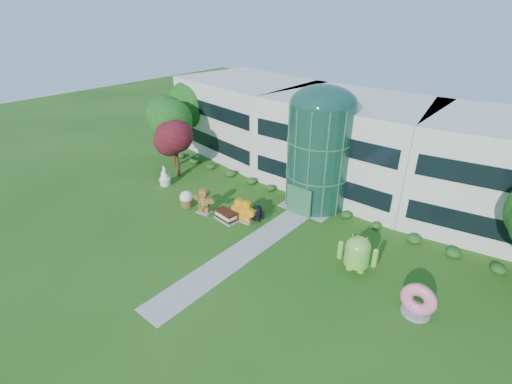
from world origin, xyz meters
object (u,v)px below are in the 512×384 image
Objects in this scene: android_black at (257,212)px; gingerbread at (204,201)px; donut at (419,299)px; android_green at (358,252)px.

android_black is 5.18m from gingerbread.
donut is 19.75m from gingerbread.
android_black is at bearing 168.26° from donut.
gingerbread is (-4.74, -2.06, 0.37)m from android_black.
android_green reaches higher than gingerbread.
donut is at bearing -32.85° from android_green.
gingerbread is (-14.84, -1.26, -0.41)m from android_green.
android_green is at bearing -12.68° from android_black.
android_green is 10.16m from android_black.
android_green is at bearing 160.30° from donut.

